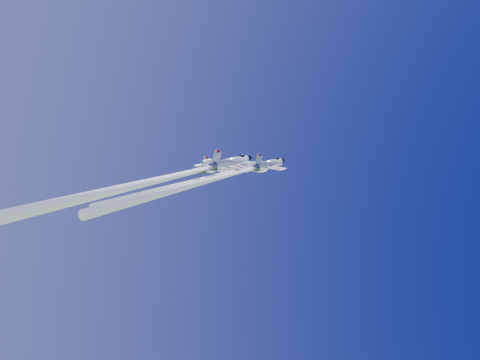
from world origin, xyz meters
TOP-DOWN VIEW (x-y plane):
  - jet_lead at (-12.56, -3.70)m, footprint 39.24×24.29m
  - jet_left at (-22.84, -1.65)m, footprint 43.75×27.21m
  - jet_right at (-16.86, -14.49)m, footprint 40.89×25.48m
  - jet_slot at (-28.61, -12.50)m, footprint 48.02×29.93m

SIDE VIEW (x-z plane):
  - jet_slot at x=-28.61m, z-range 59.65..112.94m
  - jet_right at x=-16.86m, z-range 65.15..110.51m
  - jet_left at x=-22.84m, z-range 64.79..112.82m
  - jet_lead at x=-12.56m, z-range 69.37..111.46m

